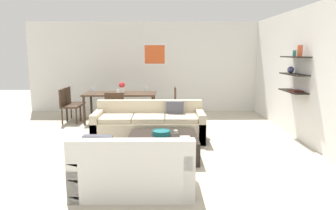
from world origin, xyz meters
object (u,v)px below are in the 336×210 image
object	(u,v)px
wine_glass_left_near	(93,89)
dining_chair_left_near	(67,104)
sofa_beige	(150,126)
wine_glass_right_far	(147,88)
wine_glass_foot	(118,91)
coffee_table	(163,146)
decorative_bowl	(161,133)
dining_chair_right_far	(171,101)
wine_glass_left_far	(95,88)
dining_chair_foot	(115,108)
centerpiece_vase	(122,87)
dining_table	(120,96)
loveseat_white	(134,168)
dining_chair_left_far	(72,101)
candle_jar	(176,132)

from	to	relation	value
wine_glass_left_near	dining_chair_left_near	bearing A→B (deg)	-172.09
sofa_beige	wine_glass_right_far	distance (m)	1.95
sofa_beige	wine_glass_foot	size ratio (longest dim) A/B	15.96
coffee_table	decorative_bowl	xyz separation A→B (m)	(-0.03, 0.03, 0.24)
dining_chair_right_far	wine_glass_left_far	world-z (taller)	wine_glass_left_far
dining_chair_foot	wine_glass_foot	bearing A→B (deg)	90.00
coffee_table	wine_glass_left_far	world-z (taller)	wine_glass_left_far
dining_chair_left_near	wine_glass_left_far	xyz separation A→B (m)	(0.64, 0.31, 0.36)
coffee_table	wine_glass_right_far	xyz separation A→B (m)	(-0.45, 2.96, 0.67)
dining_chair_foot	dining_chair_right_far	distance (m)	1.69
wine_glass_left_near	sofa_beige	bearing A→B (deg)	-47.09
centerpiece_vase	dining_table	bearing A→B (deg)	134.24
decorative_bowl	centerpiece_vase	size ratio (longest dim) A/B	1.08
loveseat_white	dining_chair_right_far	xyz separation A→B (m)	(0.57, 4.34, 0.21)
dining_chair_left_far	wine_glass_left_near	size ratio (longest dim) A/B	5.29
dining_table	wine_glass_foot	world-z (taller)	wine_glass_foot
dining_chair_foot	centerpiece_vase	bearing A→B (deg)	86.10
dining_table	wine_glass_left_far	size ratio (longest dim) A/B	10.93
wine_glass_foot	dining_chair_foot	bearing A→B (deg)	-90.00
dining_chair_left_far	wine_glass_foot	world-z (taller)	wine_glass_foot
wine_glass_left_far	wine_glass_right_far	world-z (taller)	wine_glass_left_far
sofa_beige	centerpiece_vase	distance (m)	1.97
dining_table	dining_chair_foot	size ratio (longest dim) A/B	2.09
candle_jar	dining_chair_right_far	distance (m)	2.95
wine_glass_right_far	dining_chair_left_far	bearing A→B (deg)	177.45
sofa_beige	dining_chair_foot	world-z (taller)	dining_chair_foot
dining_chair_left_near	wine_glass_left_far	bearing A→B (deg)	25.57
wine_glass_foot	dining_chair_left_near	bearing A→B (deg)	172.14
dining_chair_left_near	wine_glass_right_far	xyz separation A→B (m)	(2.01, 0.31, 0.35)
wine_glass_left_far	candle_jar	bearing A→B (deg)	-54.52
dining_chair_left_near	decorative_bowl	bearing A→B (deg)	-47.09
sofa_beige	dining_chair_left_near	world-z (taller)	dining_chair_left_near
dining_chair_right_far	centerpiece_vase	xyz separation A→B (m)	(-1.27, -0.25, 0.40)
sofa_beige	dining_chair_right_far	bearing A→B (deg)	76.19
centerpiece_vase	wine_glass_left_far	bearing A→B (deg)	167.37
dining_table	coffee_table	bearing A→B (deg)	-68.33
candle_jar	centerpiece_vase	world-z (taller)	centerpiece_vase
sofa_beige	centerpiece_vase	world-z (taller)	centerpiece_vase
candle_jar	loveseat_white	bearing A→B (deg)	-113.16
wine_glass_foot	decorative_bowl	bearing A→B (deg)	-65.58
loveseat_white	dining_chair_foot	xyz separation A→B (m)	(-0.76, 3.29, 0.21)
candle_jar	dining_chair_foot	bearing A→B (deg)	125.50
dining_chair_left_near	wine_glass_left_far	size ratio (longest dim) A/B	5.22
dining_table	centerpiece_vase	world-z (taller)	centerpiece_vase
candle_jar	dining_chair_left_near	world-z (taller)	dining_chair_left_near
dining_chair_left_near	dining_chair_left_far	world-z (taller)	same
candle_jar	wine_glass_right_far	size ratio (longest dim) A/B	0.50
candle_jar	dining_chair_left_near	size ratio (longest dim) A/B	0.08
decorative_bowl	coffee_table	bearing A→B (deg)	-51.68
loveseat_white	centerpiece_vase	distance (m)	4.19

